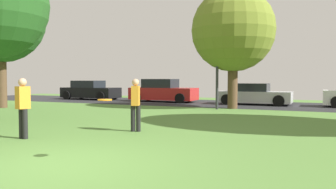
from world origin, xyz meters
name	(u,v)px	position (x,y,z in m)	size (l,w,h in m)	color
ground_plane	(65,165)	(0.00, 0.00, 0.00)	(44.00, 44.00, 0.00)	#547F38
road_strip	(244,104)	(0.00, 16.00, 0.00)	(44.00, 6.40, 0.01)	#28282B
maple_tree_near	(233,30)	(-0.01, 12.96, 4.09)	(4.35, 4.35, 6.29)	brown
oak_tree_right	(0,19)	(-11.51, 8.37, 4.76)	(4.68, 4.68, 7.12)	brown
person_catcher	(136,103)	(-0.80, 4.07, 0.87)	(0.32, 0.38, 1.59)	black
person_bystander	(23,106)	(-2.91, 1.77, 0.88)	(0.30, 0.36, 1.61)	black
frisbee_disc	(105,100)	(0.56, 0.49, 1.20)	(0.33, 0.33, 0.03)	orange
parked_car_black	(90,91)	(-11.58, 16.20, 0.65)	(4.35, 1.96, 1.41)	black
parked_car_red	(163,91)	(-5.53, 16.09, 0.70)	(4.47, 1.95, 1.54)	#B21E1E
parked_car_silver	(254,95)	(0.52, 16.15, 0.60)	(4.28, 1.98, 1.28)	#B7B7BC
street_lamp_post	(217,65)	(-0.63, 12.20, 2.25)	(0.14, 0.14, 4.50)	#2D2D33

